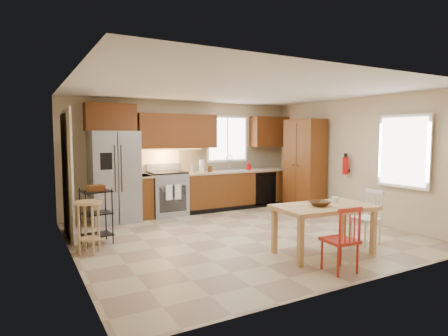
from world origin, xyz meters
name	(u,v)px	position (x,y,z in m)	size (l,w,h in m)	color
floor	(242,235)	(0.00, 0.00, 0.00)	(5.50, 5.50, 0.00)	tan
ceiling	(243,90)	(0.00, 0.00, 2.50)	(5.50, 5.00, 0.02)	silver
wall_back	(185,156)	(0.00, 2.50, 1.25)	(5.50, 0.02, 2.50)	#CCB793
wall_front	(358,178)	(0.00, -2.50, 1.25)	(5.50, 0.02, 2.50)	#CCB793
wall_left	(71,171)	(-2.75, 0.00, 1.25)	(0.02, 5.00, 2.50)	#CCB793
wall_right	(355,159)	(2.75, 0.00, 1.25)	(0.02, 5.00, 2.50)	#CCB793
refrigerator	(114,177)	(-1.70, 2.12, 0.91)	(0.92, 0.75, 1.82)	gray
range_stove	(168,194)	(-0.55, 2.19, 0.46)	(0.76, 0.63, 0.92)	gray
base_cabinet_narrow	(143,196)	(-1.10, 2.20, 0.45)	(0.30, 0.60, 0.90)	#5D3311
base_cabinet_run	(240,189)	(1.29, 2.20, 0.45)	(2.92, 0.60, 0.90)	#5D3311
dishwasher	(266,189)	(1.85, 1.91, 0.45)	(0.60, 0.02, 0.78)	black
backsplash	(234,158)	(1.29, 2.48, 1.18)	(2.92, 0.03, 0.55)	beige
upper_over_fridge	(110,117)	(-1.70, 2.33, 2.10)	(1.00, 0.35, 0.55)	#612A10
upper_left_block	(178,131)	(-0.25, 2.33, 1.83)	(1.80, 0.35, 0.75)	#612A10
upper_right_block	(270,132)	(2.25, 2.33, 1.83)	(1.00, 0.35, 0.75)	#612A10
window_back	(227,139)	(1.10, 2.48, 1.65)	(1.12, 0.04, 1.12)	white
sink	(233,172)	(1.10, 2.20, 0.86)	(0.62, 0.46, 0.16)	gray
undercab_glow	(165,149)	(-0.55, 2.30, 1.43)	(1.60, 0.30, 0.01)	#FFBF66
soap_bottle	(249,166)	(1.48, 2.10, 1.00)	(0.09, 0.09, 0.19)	#AC0C0B
paper_towel	(202,166)	(0.25, 2.15, 1.04)	(0.12, 0.12, 0.28)	silver
canister_steel	(193,169)	(0.05, 2.15, 0.99)	(0.11, 0.11, 0.18)	gray
canister_wood	(210,169)	(0.45, 2.12, 0.97)	(0.10, 0.10, 0.14)	#462712
pantry	(304,165)	(2.43, 1.20, 1.05)	(0.50, 0.95, 2.10)	#5D3311
fire_extinguisher	(345,166)	(2.63, 0.15, 1.10)	(0.12, 0.12, 0.36)	#AC0C0B
window_right	(404,151)	(2.68, -1.15, 1.45)	(0.04, 1.02, 1.32)	white
doorway	(66,176)	(-2.67, 1.30, 1.05)	(0.04, 0.95, 2.10)	#8C7A59
dining_table	(324,230)	(0.51, -1.44, 0.35)	(1.44, 0.81, 0.70)	tan
chair_red	(340,239)	(0.16, -2.09, 0.42)	(0.40, 0.40, 0.85)	#A9261A
chair_white	(366,218)	(1.46, -1.39, 0.42)	(0.40, 0.40, 0.85)	silver
table_bowl	(320,206)	(0.42, -1.44, 0.71)	(0.29, 0.29, 0.07)	#462712
table_jar	(335,201)	(0.83, -1.35, 0.74)	(0.10, 0.10, 0.11)	silver
bar_stool	(89,227)	(-2.50, 0.23, 0.39)	(0.38, 0.38, 0.78)	tan
utility_cart	(96,216)	(-2.32, 0.66, 0.45)	(0.45, 0.35, 0.90)	black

